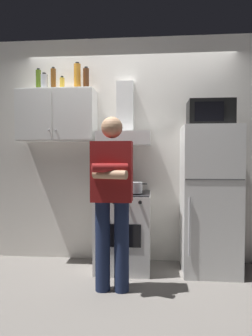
# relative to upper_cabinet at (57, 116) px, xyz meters

# --- Properties ---
(ground_plane) EXTENTS (7.00, 7.00, 0.00)m
(ground_plane) POSITION_rel_upper_cabinet_xyz_m (0.85, -0.37, -1.75)
(ground_plane) COLOR slate
(back_wall_tiled) EXTENTS (4.80, 0.10, 2.70)m
(back_wall_tiled) POSITION_rel_upper_cabinet_xyz_m (0.85, 0.23, -0.40)
(back_wall_tiled) COLOR silver
(back_wall_tiled) RESTS_ON ground_plane
(upper_cabinet) EXTENTS (0.90, 0.37, 0.60)m
(upper_cabinet) POSITION_rel_upper_cabinet_xyz_m (0.00, 0.00, 0.00)
(upper_cabinet) COLOR white
(stove_oven) EXTENTS (0.60, 0.62, 0.87)m
(stove_oven) POSITION_rel_upper_cabinet_xyz_m (0.80, -0.13, -1.32)
(stove_oven) COLOR white
(stove_oven) RESTS_ON ground_plane
(range_hood) EXTENTS (0.60, 0.44, 0.75)m
(range_hood) POSITION_rel_upper_cabinet_xyz_m (0.80, 0.00, -0.15)
(range_hood) COLOR white
(refrigerator) EXTENTS (0.60, 0.62, 1.60)m
(refrigerator) POSITION_rel_upper_cabinet_xyz_m (1.75, -0.12, -0.95)
(refrigerator) COLOR silver
(refrigerator) RESTS_ON ground_plane
(microwave) EXTENTS (0.48, 0.37, 0.28)m
(microwave) POSITION_rel_upper_cabinet_xyz_m (1.75, -0.11, -0.01)
(microwave) COLOR black
(microwave) RESTS_ON refrigerator
(person_standing) EXTENTS (0.38, 0.33, 1.64)m
(person_standing) POSITION_rel_upper_cabinet_xyz_m (0.75, -0.73, -0.85)
(person_standing) COLOR #192342
(person_standing) RESTS_ON ground_plane
(cooking_pot) EXTENTS (0.27, 0.17, 0.12)m
(cooking_pot) POSITION_rel_upper_cabinet_xyz_m (0.93, -0.24, -0.82)
(cooking_pot) COLOR #B7BABF
(cooking_pot) RESTS_ON stove_oven
(bottle_rum_dark) EXTENTS (0.07, 0.07, 0.27)m
(bottle_rum_dark) POSITION_rel_upper_cabinet_xyz_m (0.34, 0.02, 0.43)
(bottle_rum_dark) COLOR #47230F
(bottle_rum_dark) RESTS_ON upper_cabinet
(bottle_liquor_amber) EXTENTS (0.08, 0.08, 0.33)m
(bottle_liquor_amber) POSITION_rel_upper_cabinet_xyz_m (0.23, 0.04, 0.46)
(bottle_liquor_amber) COLOR #B7721E
(bottle_liquor_amber) RESTS_ON upper_cabinet
(bottle_spice_jar) EXTENTS (0.06, 0.06, 0.16)m
(bottle_spice_jar) POSITION_rel_upper_cabinet_xyz_m (0.07, -0.02, 0.37)
(bottle_spice_jar) COLOR gold
(bottle_spice_jar) RESTS_ON upper_cabinet
(bottle_olive_oil) EXTENTS (0.06, 0.06, 0.27)m
(bottle_olive_oil) POSITION_rel_upper_cabinet_xyz_m (-0.23, 0.02, 0.43)
(bottle_olive_oil) COLOR #4C6B19
(bottle_olive_oil) RESTS_ON upper_cabinet
(bottle_canister_steel) EXTENTS (0.08, 0.08, 0.20)m
(bottle_canister_steel) POSITION_rel_upper_cabinet_xyz_m (-0.14, -0.03, 0.39)
(bottle_canister_steel) COLOR #B2B5BA
(bottle_canister_steel) RESTS_ON upper_cabinet
(bottle_beer_brown) EXTENTS (0.06, 0.06, 0.27)m
(bottle_beer_brown) POSITION_rel_upper_cabinet_xyz_m (-0.04, -0.00, 0.43)
(bottle_beer_brown) COLOR brown
(bottle_beer_brown) RESTS_ON upper_cabinet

